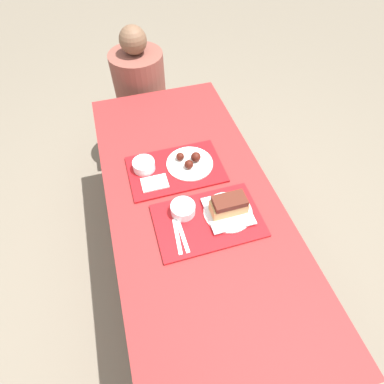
% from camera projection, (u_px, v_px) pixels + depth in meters
% --- Properties ---
extents(ground_plane, '(12.00, 12.00, 0.00)m').
position_uv_depth(ground_plane, '(192.00, 265.00, 1.97)').
color(ground_plane, '#706656').
extents(picnic_table, '(0.77, 1.73, 0.74)m').
position_uv_depth(picnic_table, '(192.00, 209.00, 1.46)').
color(picnic_table, maroon).
rests_on(picnic_table, ground_plane).
extents(picnic_bench_far, '(0.73, 0.28, 0.42)m').
position_uv_depth(picnic_bench_far, '(153.00, 120.00, 2.32)').
color(picnic_bench_far, maroon).
rests_on(picnic_bench_far, ground_plane).
extents(tray_near, '(0.46, 0.29, 0.01)m').
position_uv_depth(tray_near, '(208.00, 220.00, 1.30)').
color(tray_near, '#B21419').
rests_on(tray_near, picnic_table).
extents(tray_far, '(0.46, 0.29, 0.01)m').
position_uv_depth(tray_far, '(176.00, 169.00, 1.48)').
color(tray_far, '#B21419').
rests_on(tray_far, picnic_table).
extents(bowl_coleslaw_near, '(0.11, 0.11, 0.05)m').
position_uv_depth(bowl_coleslaw_near, '(183.00, 209.00, 1.29)').
color(bowl_coleslaw_near, silver).
rests_on(bowl_coleslaw_near, tray_near).
extents(brisket_sandwich_plate, '(0.21, 0.21, 0.10)m').
position_uv_depth(brisket_sandwich_plate, '(229.00, 208.00, 1.28)').
color(brisket_sandwich_plate, white).
rests_on(brisket_sandwich_plate, tray_near).
extents(plastic_fork_near, '(0.03, 0.17, 0.00)m').
position_uv_depth(plastic_fork_near, '(177.00, 236.00, 1.24)').
color(plastic_fork_near, white).
rests_on(plastic_fork_near, tray_near).
extents(plastic_knife_near, '(0.02, 0.17, 0.00)m').
position_uv_depth(plastic_knife_near, '(182.00, 235.00, 1.24)').
color(plastic_knife_near, white).
rests_on(plastic_knife_near, tray_near).
extents(condiment_packet, '(0.04, 0.03, 0.01)m').
position_uv_depth(condiment_packet, '(208.00, 206.00, 1.33)').
color(condiment_packet, teal).
rests_on(condiment_packet, tray_near).
extents(bowl_coleslaw_far, '(0.11, 0.11, 0.05)m').
position_uv_depth(bowl_coleslaw_far, '(144.00, 165.00, 1.45)').
color(bowl_coleslaw_far, silver).
rests_on(bowl_coleslaw_far, tray_far).
extents(wings_plate_far, '(0.23, 0.23, 0.06)m').
position_uv_depth(wings_plate_far, '(190.00, 162.00, 1.48)').
color(wings_plate_far, white).
rests_on(wings_plate_far, tray_far).
extents(napkin_far, '(0.12, 0.09, 0.01)m').
position_uv_depth(napkin_far, '(155.00, 183.00, 1.41)').
color(napkin_far, white).
rests_on(napkin_far, tray_far).
extents(person_seated_across, '(0.35, 0.35, 0.64)m').
position_uv_depth(person_seated_across, '(140.00, 83.00, 2.05)').
color(person_seated_across, brown).
rests_on(person_seated_across, picnic_bench_far).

